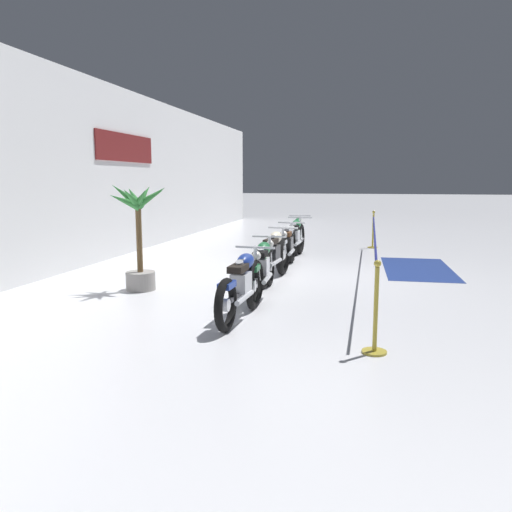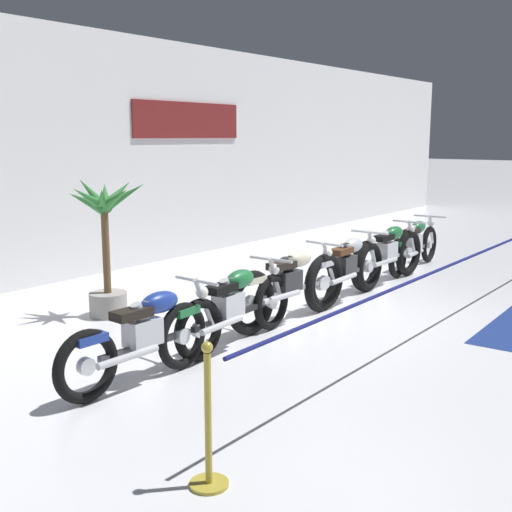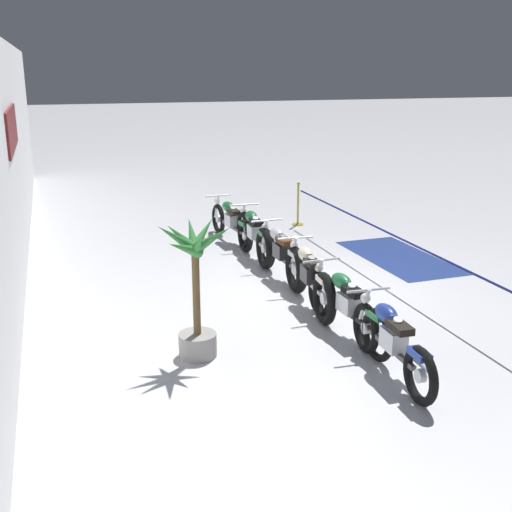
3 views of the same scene
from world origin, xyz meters
The scene contains 12 objects.
ground_plane centered at (0.00, 0.00, 0.00)m, with size 120.00×120.00×0.00m, color silver.
back_wall centered at (0.01, 5.12, 2.10)m, with size 28.00×0.29×4.20m.
motorcycle_blue_0 centered at (-3.33, 0.56, 0.46)m, with size 2.15×0.62×0.93m.
motorcycle_green_1 centered at (-2.03, 0.55, 0.47)m, with size 2.42×0.62×0.93m.
motorcycle_cream_2 centered at (-0.75, 0.61, 0.48)m, with size 2.33×0.62×0.98m.
motorcycle_silver_3 centered at (0.66, 0.58, 0.48)m, with size 2.27×0.62×0.97m.
motorcycle_green_4 centered at (2.12, 0.63, 0.48)m, with size 2.29×0.62×0.98m.
motorcycle_green_5 centered at (3.42, 0.74, 0.46)m, with size 2.38×0.62×0.93m.
potted_palm_left_of_row centered at (-2.04, 2.74, 0.99)m, with size 1.00×1.02×1.90m.
stanchion_far_left centered at (-1.34, -1.25, 0.72)m, with size 8.89×0.28×1.05m.
stanchion_mid_left centered at (4.48, -1.25, 0.36)m, with size 0.28×0.28×1.05m.
floor_banner centered at (1.24, -2.20, 0.00)m, with size 2.95×1.41×0.01m, color navy.
Camera 1 is at (-9.96, -1.16, 1.92)m, focal length 35.00 mm.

